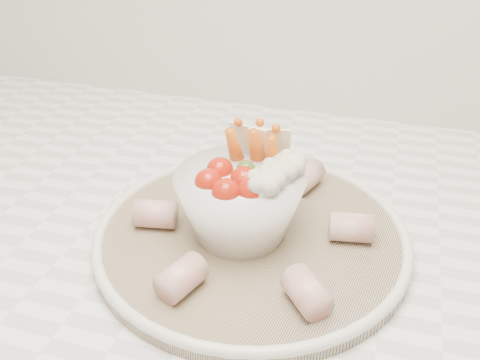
% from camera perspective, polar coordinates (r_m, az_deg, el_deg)
% --- Properties ---
extents(serving_platter, '(0.40, 0.40, 0.02)m').
position_cam_1_polar(serving_platter, '(0.60, 1.24, -5.89)').
color(serving_platter, navy).
rests_on(serving_platter, kitchen_counter).
extents(veggie_bowl, '(0.14, 0.14, 0.12)m').
position_cam_1_polar(veggie_bowl, '(0.57, 0.27, -2.04)').
color(veggie_bowl, white).
rests_on(veggie_bowl, serving_platter).
extents(cured_meat_rolls, '(0.26, 0.27, 0.03)m').
position_cam_1_polar(cured_meat_rolls, '(0.59, 1.26, -4.35)').
color(cured_meat_rolls, '#B55852').
rests_on(cured_meat_rolls, serving_platter).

